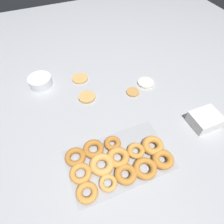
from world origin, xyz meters
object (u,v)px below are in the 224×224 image
pancake_3 (87,97)px  batter_bowl (40,81)px  pancake_0 (133,92)px  pancake_2 (80,78)px  donut_tray (118,161)px  pancake_1 (146,83)px  container_stack (205,120)px

pancake_3 → batter_bowl: bearing=136.7°
pancake_0 → pancake_2: 0.37m
donut_tray → batter_bowl: 0.73m
pancake_3 → batter_bowl: 0.33m
pancake_1 → batter_bowl: bearing=158.3°
donut_tray → pancake_0: bearing=55.0°
pancake_3 → container_stack: 0.68m
pancake_3 → container_stack: (0.53, -0.43, 0.03)m
pancake_2 → donut_tray: (-0.01, -0.65, 0.01)m
pancake_0 → pancake_2: size_ratio=0.76×
pancake_0 → batter_bowl: batter_bowl is taller
pancake_0 → container_stack: 0.44m
pancake_2 → batter_bowl: size_ratio=0.73×
container_stack → pancake_0: bearing=124.6°
donut_tray → pancake_3: bearing=90.1°
pancake_3 → container_stack: container_stack is taller
pancake_2 → donut_tray: donut_tray is taller
batter_bowl → pancake_1: bearing=-21.7°
pancake_1 → donut_tray: bearing=-131.8°
batter_bowl → pancake_0: bearing=-29.5°
pancake_0 → container_stack: size_ratio=0.53×
pancake_1 → donut_tray: 0.59m
pancake_0 → pancake_3: (-0.28, 0.07, 0.00)m
donut_tray → pancake_1: bearing=48.2°
pancake_3 → donut_tray: donut_tray is taller
donut_tray → batter_bowl: (-0.24, 0.69, 0.01)m
pancake_3 → pancake_1: bearing=-4.0°
pancake_2 → pancake_3: bearing=-93.2°
pancake_1 → pancake_3: size_ratio=0.99×
pancake_1 → batter_bowl: (-0.63, 0.25, 0.02)m
pancake_0 → donut_tray: size_ratio=0.16×
batter_bowl → pancake_3: bearing=-43.3°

